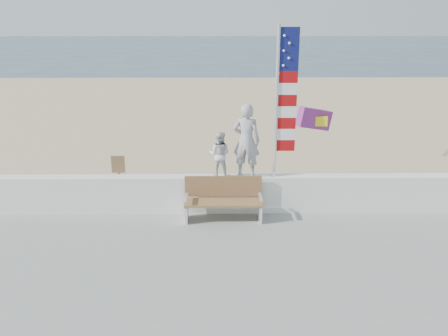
{
  "coord_description": "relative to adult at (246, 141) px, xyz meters",
  "views": [
    {
      "loc": [
        0.07,
        -8.7,
        4.73
      ],
      "look_at": [
        0.2,
        1.8,
        1.35
      ],
      "focal_mm": 38.0,
      "sensor_mm": 36.0,
      "label": 1
    }
  ],
  "objects": [
    {
      "name": "seawall",
      "position": [
        -0.73,
        0.0,
        -1.33
      ],
      "size": [
        30.0,
        0.35,
        0.9
      ],
      "primitive_type": "cube",
      "color": "white",
      "rests_on": "boardwalk"
    },
    {
      "name": "bench",
      "position": [
        -0.54,
        -0.45,
        -1.27
      ],
      "size": [
        1.8,
        0.57,
        1.0
      ],
      "color": "olive",
      "rests_on": "boardwalk"
    },
    {
      "name": "sand",
      "position": [
        -0.73,
        7.0,
        -1.92
      ],
      "size": [
        90.0,
        40.0,
        0.08
      ],
      "primitive_type": "cube",
      "color": "tan",
      "rests_on": "ground"
    },
    {
      "name": "flag",
      "position": [
        0.8,
        -0.0,
        1.04
      ],
      "size": [
        0.5,
        0.08,
        3.5
      ],
      "color": "white",
      "rests_on": "seawall"
    },
    {
      "name": "child",
      "position": [
        -0.63,
        0.0,
        -0.33
      ],
      "size": [
        0.62,
        0.54,
        1.1
      ],
      "primitive_type": "imported",
      "rotation": [
        0.0,
        0.0,
        2.89
      ],
      "color": "silver",
      "rests_on": "seawall"
    },
    {
      "name": "ground",
      "position": [
        -0.73,
        -2.0,
        -1.96
      ],
      "size": [
        220.0,
        220.0,
        0.0
      ],
      "primitive_type": "plane",
      "color": "#294053",
      "rests_on": "ground"
    },
    {
      "name": "sign",
      "position": [
        -3.07,
        0.2,
        -1.01
      ],
      "size": [
        0.32,
        0.07,
        1.46
      ],
      "color": "olive",
      "rests_on": "sand"
    },
    {
      "name": "parafoil_kite",
      "position": [
        1.84,
        1.26,
        0.25
      ],
      "size": [
        1.01,
        0.63,
        0.68
      ],
      "color": "red",
      "rests_on": "ground"
    },
    {
      "name": "adult",
      "position": [
        0.0,
        0.0,
        0.0
      ],
      "size": [
        0.72,
        0.56,
        1.75
      ],
      "primitive_type": "imported",
      "rotation": [
        0.0,
        0.0,
        2.89
      ],
      "color": "#9C9BA1",
      "rests_on": "seawall"
    }
  ]
}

